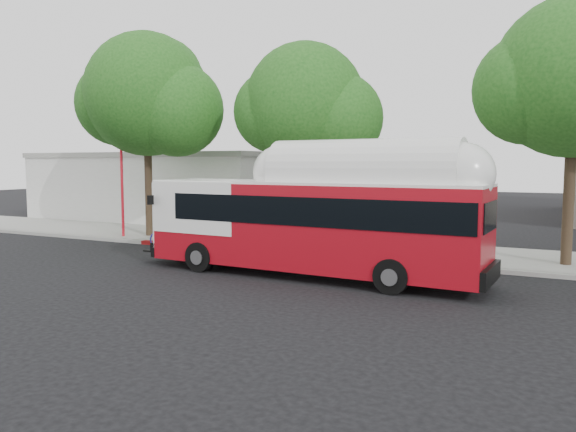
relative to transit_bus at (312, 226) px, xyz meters
name	(u,v)px	position (x,y,z in m)	size (l,w,h in m)	color
ground	(254,275)	(-1.75, -0.62, -1.63)	(120.00, 120.00, 0.00)	black
sidewalk	(331,246)	(-1.75, 5.88, -1.55)	(60.00, 5.00, 0.15)	gray
curb_strip	(305,255)	(-1.75, 3.28, -1.55)	(60.00, 0.30, 0.15)	gray
red_curb_segment	(239,250)	(-4.75, 3.28, -1.55)	(10.00, 0.32, 0.16)	maroon
street_tree_left	(155,99)	(-10.28, 4.93, 4.98)	(6.67, 5.80, 9.74)	#2D2116
street_tree_mid	(314,108)	(-2.35, 5.43, 4.28)	(5.75, 5.00, 8.62)	#2D2116
low_commercial_bldg	(176,186)	(-15.75, 13.38, 0.53)	(16.20, 10.20, 4.25)	silver
transit_bus	(312,226)	(0.00, 0.00, 0.00)	(11.85, 2.89, 3.48)	#9C0A15
signal_pole	(122,190)	(-11.66, 4.06, 0.71)	(0.13, 0.43, 4.55)	red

